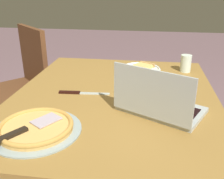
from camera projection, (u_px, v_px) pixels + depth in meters
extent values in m
cube|color=olive|center=(115.00, 99.00, 1.26)|extent=(1.20, 0.98, 0.05)
cylinder|color=#331C25|center=(178.00, 129.00, 1.69)|extent=(0.05, 0.05, 0.68)
cylinder|color=#331C25|center=(68.00, 121.00, 1.79)|extent=(0.05, 0.05, 0.68)
cube|color=#AEB7B5|center=(161.00, 108.00, 1.09)|extent=(0.34, 0.39, 0.02)
cube|color=black|center=(162.00, 106.00, 1.09)|extent=(0.25, 0.32, 0.00)
cube|color=#AEB7B5|center=(151.00, 94.00, 0.97)|extent=(0.16, 0.30, 0.19)
cube|color=#92C1E1|center=(151.00, 94.00, 0.97)|extent=(0.14, 0.27, 0.17)
cylinder|color=white|center=(141.00, 70.00, 1.58)|extent=(0.24, 0.24, 0.01)
torus|color=white|center=(141.00, 68.00, 1.58)|extent=(0.24, 0.24, 0.01)
cube|color=#DBBA62|center=(141.00, 67.00, 1.58)|extent=(0.18, 0.16, 0.02)
cube|color=tan|center=(147.00, 64.00, 1.63)|extent=(0.07, 0.10, 0.03)
cylinder|color=#92A4A4|center=(36.00, 130.00, 0.94)|extent=(0.33, 0.33, 0.01)
cylinder|color=#E3AB59|center=(36.00, 128.00, 0.94)|extent=(0.27, 0.27, 0.02)
torus|color=gold|center=(36.00, 126.00, 0.94)|extent=(0.27, 0.27, 0.02)
cube|color=#BEAEB9|center=(46.00, 120.00, 0.97)|extent=(0.12, 0.11, 0.00)
cube|color=black|center=(10.00, 136.00, 0.87)|extent=(0.12, 0.09, 0.01)
cube|color=#B1BEB5|center=(90.00, 93.00, 1.26)|extent=(0.03, 0.19, 0.00)
cube|color=black|center=(69.00, 92.00, 1.26)|extent=(0.03, 0.10, 0.01)
cylinder|color=silver|center=(186.00, 63.00, 1.56)|extent=(0.06, 0.06, 0.10)
cylinder|color=#502D0F|center=(186.00, 59.00, 1.55)|extent=(0.06, 0.06, 0.01)
cube|color=brown|center=(11.00, 92.00, 2.00)|extent=(0.64, 0.64, 0.04)
cube|color=brown|center=(33.00, 57.00, 2.02)|extent=(0.32, 0.34, 0.46)
cylinder|color=brown|center=(30.00, 103.00, 2.36)|extent=(0.03, 0.03, 0.42)
cylinder|color=brown|center=(51.00, 120.00, 2.06)|extent=(0.03, 0.03, 0.42)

